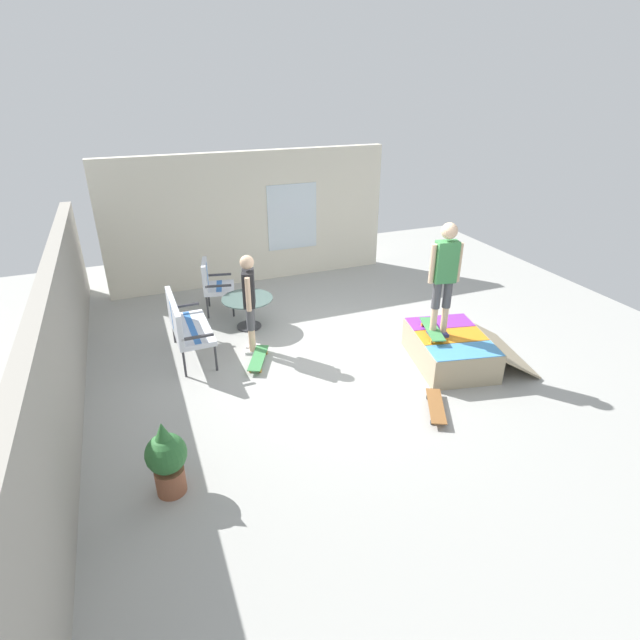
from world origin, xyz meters
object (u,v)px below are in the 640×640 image
Objects in this scene: person_watching at (249,297)px; person_skater at (445,272)px; patio_table at (248,307)px; skateboard_spare at (436,406)px; potted_plant at (167,458)px; skate_ramp at (452,349)px; patio_bench at (184,323)px; skateboard_by_bench at (258,358)px; patio_chair_near_house at (213,282)px; skateboard_on_ramp at (432,329)px.

person_watching is 0.94× the size of person_skater.
patio_table reaches higher than skateboard_spare.
potted_plant is (-3.57, 1.77, 0.06)m from patio_table.
patio_table is 1.04m from person_watching.
potted_plant is (-1.18, 4.42, 0.22)m from skate_ramp.
person_watching is (-0.18, -1.03, 0.34)m from patio_bench.
skate_ramp is at bearing -75.08° from potted_plant.
skateboard_by_bench and skateboard_spare have the same top height.
skateboard_spare is (-1.01, 0.93, -0.16)m from skate_ramp.
person_skater is (-3.17, -2.87, 0.92)m from patio_chair_near_house.
skateboard_on_ramp is (-2.24, -2.36, 0.17)m from patio_table.
skate_ramp is 1.38m from skateboard_spare.
patio_chair_near_house is at bearing -16.59° from potted_plant.
patio_bench is at bearing 47.01° from skateboard_spare.
skate_ramp reaches higher than skateboard_spare.
person_watching is 3.00m from person_skater.
patio_table is (2.39, 2.66, 0.16)m from skate_ramp.
person_skater is (-1.60, -3.61, 0.92)m from patio_bench.
patio_table is at bearing -153.43° from patio_chair_near_house.
potted_plant is (-1.28, 4.19, -1.06)m from person_skater.
person_watching reaches higher than skate_ramp.
person_skater is at bearing -125.95° from skateboard_on_ramp.
patio_table is 3.26m from skateboard_on_ramp.
patio_chair_near_house is 1.81m from person_watching.
patio_chair_near_house is 1.26× the size of skateboard_by_bench.
patio_table is 1.33m from skateboard_by_bench.
skateboard_spare is 0.98× the size of skateboard_on_ramp.
person_watching reaches higher than patio_bench.
patio_table is 3.82m from skateboard_spare.
skateboard_on_ramp is 4.33m from potted_plant.
skateboard_by_bench is (-1.28, 0.17, -0.32)m from patio_table.
patio_bench reaches higher than skateboard_spare.
skateboard_spare is at bearing -138.09° from skateboard_by_bench.
person_watching is at bearing 61.24° from person_skater.
person_skater is at bearing -113.94° from patio_bench.
potted_plant is at bearing 163.41° from patio_chair_near_house.
patio_chair_near_house reaches higher than patio_table.
patio_bench is 1.73m from patio_chair_near_house.
patio_bench is 4.06m from person_skater.
skate_ramp is 2.19× the size of patio_table.
person_skater is (-1.42, -2.59, 0.57)m from person_watching.
skate_ramp is at bearing -136.58° from patio_chair_near_house.
patio_bench is 3.87m from skateboard_on_ramp.
person_skater reaches higher than patio_bench.
skateboard_on_ramp is at bearing -138.12° from patio_chair_near_house.
person_watching is 2.01× the size of skateboard_on_ramp.
potted_plant is at bearing 92.82° from skateboard_spare.
skateboard_by_bench is at bearing -120.58° from patio_bench.
patio_bench is 0.71× the size of person_skater.
patio_table is at bearing -59.92° from patio_bench.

